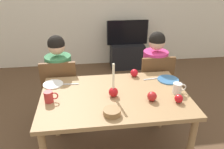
# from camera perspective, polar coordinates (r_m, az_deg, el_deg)

# --- Properties ---
(dining_table) EXTENTS (1.40, 0.90, 0.75)m
(dining_table) POSITION_cam_1_polar(r_m,az_deg,el_deg) (2.20, 0.68, -7.04)
(dining_table) COLOR #99754C
(dining_table) RESTS_ON ground
(chair_left) EXTENTS (0.40, 0.40, 0.90)m
(chair_left) POSITION_cam_1_polar(r_m,az_deg,el_deg) (2.80, -12.83, -3.63)
(chair_left) COLOR brown
(chair_left) RESTS_ON ground
(chair_right) EXTENTS (0.40, 0.40, 0.90)m
(chair_right) POSITION_cam_1_polar(r_m,az_deg,el_deg) (2.91, 10.61, -2.19)
(chair_right) COLOR brown
(chair_right) RESTS_ON ground
(person_left_child) EXTENTS (0.30, 0.30, 1.17)m
(person_left_child) POSITION_cam_1_polar(r_m,az_deg,el_deg) (2.80, -12.89, -2.28)
(person_left_child) COLOR #33384C
(person_left_child) RESTS_ON ground
(person_right_child) EXTENTS (0.30, 0.30, 1.17)m
(person_right_child) POSITION_cam_1_polar(r_m,az_deg,el_deg) (2.91, 10.51, -0.89)
(person_right_child) COLOR #33384C
(person_right_child) RESTS_ON ground
(tv_stand) EXTENTS (0.64, 0.40, 0.48)m
(tv_stand) POSITION_cam_1_polar(r_m,az_deg,el_deg) (4.51, 3.77, 4.82)
(tv_stand) COLOR black
(tv_stand) RESTS_ON ground
(tv) EXTENTS (0.79, 0.05, 0.46)m
(tv) POSITION_cam_1_polar(r_m,az_deg,el_deg) (4.36, 3.94, 10.59)
(tv) COLOR black
(tv) RESTS_ON tv_stand
(candle_centerpiece) EXTENTS (0.09, 0.09, 0.33)m
(candle_centerpiece) POSITION_cam_1_polar(r_m,az_deg,el_deg) (2.10, 0.36, -3.94)
(candle_centerpiece) COLOR red
(candle_centerpiece) RESTS_ON dining_table
(plate_left) EXTENTS (0.20, 0.20, 0.01)m
(plate_left) POSITION_cam_1_polar(r_m,az_deg,el_deg) (2.41, -14.71, -2.41)
(plate_left) COLOR white
(plate_left) RESTS_ON dining_table
(plate_right) EXTENTS (0.23, 0.23, 0.01)m
(plate_right) POSITION_cam_1_polar(r_m,az_deg,el_deg) (2.49, 14.05, -1.26)
(plate_right) COLOR teal
(plate_right) RESTS_ON dining_table
(mug_left) EXTENTS (0.13, 0.08, 0.10)m
(mug_left) POSITION_cam_1_polar(r_m,az_deg,el_deg) (2.10, -15.67, -5.43)
(mug_left) COLOR #B72D2D
(mug_left) RESTS_ON dining_table
(mug_right) EXTENTS (0.13, 0.09, 0.10)m
(mug_right) POSITION_cam_1_polar(r_m,az_deg,el_deg) (2.25, 16.30, -3.36)
(mug_right) COLOR silver
(mug_right) RESTS_ON dining_table
(fork_left) EXTENTS (0.18, 0.03, 0.01)m
(fork_left) POSITION_cam_1_polar(r_m,az_deg,el_deg) (2.37, -10.59, -2.39)
(fork_left) COLOR silver
(fork_left) RESTS_ON dining_table
(fork_right) EXTENTS (0.18, 0.04, 0.01)m
(fork_right) POSITION_cam_1_polar(r_m,az_deg,el_deg) (2.48, 9.96, -1.10)
(fork_right) COLOR silver
(fork_right) RESTS_ON dining_table
(bowl_walnuts) EXTENTS (0.15, 0.15, 0.05)m
(bowl_walnuts) POSITION_cam_1_polar(r_m,az_deg,el_deg) (1.88, -0.00, -9.50)
(bowl_walnuts) COLOR olive
(bowl_walnuts) RESTS_ON dining_table
(apple_near_candle) EXTENTS (0.08, 0.08, 0.08)m
(apple_near_candle) POSITION_cam_1_polar(r_m,az_deg,el_deg) (2.50, 5.65, 0.42)
(apple_near_candle) COLOR red
(apple_near_candle) RESTS_ON dining_table
(apple_by_left_plate) EXTENTS (0.09, 0.09, 0.09)m
(apple_by_left_plate) POSITION_cam_1_polar(r_m,az_deg,el_deg) (2.08, 10.12, -5.47)
(apple_by_left_plate) COLOR #B11D1F
(apple_by_left_plate) RESTS_ON dining_table
(apple_by_right_mug) EXTENTS (0.08, 0.08, 0.08)m
(apple_by_right_mug) POSITION_cam_1_polar(r_m,az_deg,el_deg) (2.11, 16.57, -5.88)
(apple_by_right_mug) COLOR red
(apple_by_right_mug) RESTS_ON dining_table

